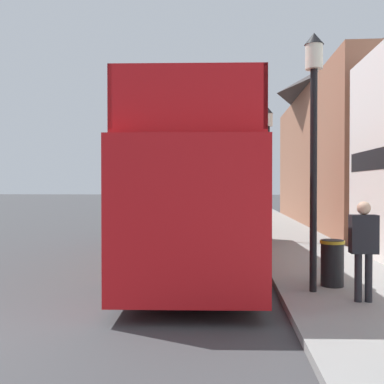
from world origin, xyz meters
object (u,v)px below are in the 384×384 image
at_px(tour_bus, 194,195).
at_px(pedestrian_second, 364,241).
at_px(parked_car_ahead_of_bus, 223,216).
at_px(litter_bin, 332,261).
at_px(lamp_post_second, 268,149).
at_px(lamp_post_nearest, 314,114).

height_order(tour_bus, pedestrian_second, tour_bus).
xyz_separation_m(parked_car_ahead_of_bus, litter_bin, (2.21, -11.88, -0.06)).
bearing_deg(tour_bus, litter_bin, -50.92).
bearing_deg(lamp_post_second, tour_bus, -121.42).
xyz_separation_m(tour_bus, pedestrian_second, (3.19, -4.46, -0.69)).
bearing_deg(lamp_post_nearest, lamp_post_second, 90.84).
height_order(lamp_post_nearest, lamp_post_second, lamp_post_nearest).
bearing_deg(lamp_post_second, litter_bin, -85.40).
xyz_separation_m(parked_car_ahead_of_bus, lamp_post_second, (1.63, -4.71, 2.72)).
bearing_deg(lamp_post_second, lamp_post_nearest, -89.16).
distance_m(parked_car_ahead_of_bus, litter_bin, 12.08).
relative_size(parked_car_ahead_of_bus, lamp_post_second, 0.96).
bearing_deg(litter_bin, parked_car_ahead_of_bus, 100.52).
bearing_deg(pedestrian_second, lamp_post_second, 95.61).
relative_size(pedestrian_second, lamp_post_second, 0.36).
xyz_separation_m(parked_car_ahead_of_bus, pedestrian_second, (2.45, -13.05, 0.49)).
bearing_deg(tour_bus, lamp_post_nearest, -59.50).
bearing_deg(lamp_post_second, pedestrian_second, -84.39).
height_order(tour_bus, lamp_post_second, lamp_post_second).
distance_m(pedestrian_second, lamp_post_nearest, 2.47).
xyz_separation_m(tour_bus, lamp_post_nearest, (2.48, -3.78, 1.58)).
height_order(lamp_post_nearest, litter_bin, lamp_post_nearest).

